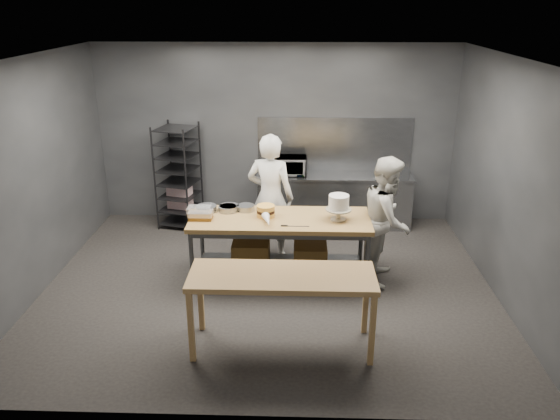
% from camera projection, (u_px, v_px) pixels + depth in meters
% --- Properties ---
extents(ground, '(6.00, 6.00, 0.00)m').
position_uv_depth(ground, '(269.00, 285.00, 7.43)').
color(ground, black).
rests_on(ground, ground).
extents(back_wall, '(6.00, 0.04, 3.00)m').
position_uv_depth(back_wall, '(276.00, 135.00, 9.22)').
color(back_wall, '#4C4F54').
rests_on(back_wall, ground).
extents(work_table, '(2.40, 0.90, 0.92)m').
position_uv_depth(work_table, '(278.00, 241.00, 7.39)').
color(work_table, brown).
rests_on(work_table, ground).
extents(near_counter, '(2.00, 0.70, 0.90)m').
position_uv_depth(near_counter, '(282.00, 281.00, 5.84)').
color(near_counter, olive).
rests_on(near_counter, ground).
extents(back_counter, '(2.60, 0.60, 0.90)m').
position_uv_depth(back_counter, '(334.00, 200.00, 9.27)').
color(back_counter, slate).
rests_on(back_counter, ground).
extents(splashback_panel, '(2.60, 0.02, 0.90)m').
position_uv_depth(splashback_panel, '(335.00, 144.00, 9.22)').
color(splashback_panel, slate).
rests_on(splashback_panel, back_counter).
extents(speed_rack, '(0.74, 0.77, 1.75)m').
position_uv_depth(speed_rack, '(179.00, 177.00, 9.13)').
color(speed_rack, black).
rests_on(speed_rack, ground).
extents(chef_behind, '(0.78, 0.61, 1.89)m').
position_uv_depth(chef_behind, '(270.00, 197.00, 7.93)').
color(chef_behind, white).
rests_on(chef_behind, ground).
extents(chef_right, '(0.88, 1.00, 1.74)m').
position_uv_depth(chef_right, '(387.00, 220.00, 7.33)').
color(chef_right, beige).
rests_on(chef_right, ground).
extents(microwave, '(0.54, 0.37, 0.30)m').
position_uv_depth(microwave, '(290.00, 166.00, 9.07)').
color(microwave, black).
rests_on(microwave, back_counter).
extents(frosted_cake_stand, '(0.34, 0.34, 0.34)m').
position_uv_depth(frosted_cake_stand, '(339.00, 204.00, 7.11)').
color(frosted_cake_stand, '#B5AA90').
rests_on(frosted_cake_stand, work_table).
extents(layer_cake, '(0.24, 0.24, 0.16)m').
position_uv_depth(layer_cake, '(266.00, 211.00, 7.27)').
color(layer_cake, gold).
rests_on(layer_cake, work_table).
extents(cake_pans, '(0.80, 0.31, 0.07)m').
position_uv_depth(cake_pans, '(226.00, 208.00, 7.49)').
color(cake_pans, gray).
rests_on(cake_pans, work_table).
extents(piping_bag, '(0.19, 0.40, 0.12)m').
position_uv_depth(piping_bag, '(267.00, 219.00, 7.04)').
color(piping_bag, white).
rests_on(piping_bag, work_table).
extents(offset_spatula, '(0.37, 0.02, 0.02)m').
position_uv_depth(offset_spatula, '(291.00, 226.00, 6.98)').
color(offset_spatula, slate).
rests_on(offset_spatula, work_table).
extents(pastry_clamshells, '(0.36, 0.36, 0.11)m').
position_uv_depth(pastry_clamshells, '(200.00, 213.00, 7.27)').
color(pastry_clamshells, '#93631D').
rests_on(pastry_clamshells, work_table).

